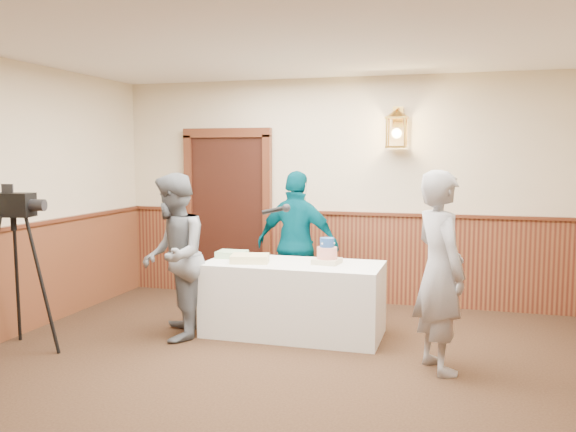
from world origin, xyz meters
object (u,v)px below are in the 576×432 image
at_px(tiered_cake, 327,254).
at_px(assistant_p, 297,245).
at_px(display_table, 293,299).
at_px(sheet_cake_green, 232,254).
at_px(tv_camera_rig, 16,281).
at_px(baker, 440,271).
at_px(sheet_cake_yellow, 250,258).
at_px(interviewer, 173,256).

xyz_separation_m(tiered_cake, assistant_p, (-0.48, 0.62, -0.02)).
bearing_deg(display_table, sheet_cake_green, 170.47).
distance_m(tiered_cake, tv_camera_rig, 2.98).
bearing_deg(sheet_cake_green, tiered_cake, -4.07).
relative_size(display_table, baker, 1.04).
distance_m(display_table, assistant_p, 0.82).
bearing_deg(display_table, sheet_cake_yellow, -167.91).
bearing_deg(sheet_cake_yellow, assistant_p, 68.69).
bearing_deg(interviewer, tv_camera_rig, -79.53).
height_order(tiered_cake, sheet_cake_green, tiered_cake).
relative_size(interviewer, tv_camera_rig, 1.11).
bearing_deg(tiered_cake, baker, -31.50).
xyz_separation_m(tiered_cake, sheet_cake_green, (-1.06, 0.08, -0.07)).
bearing_deg(assistant_p, display_table, 109.42).
height_order(display_table, tv_camera_rig, tv_camera_rig).
distance_m(sheet_cake_yellow, interviewer, 0.77).
xyz_separation_m(tiered_cake, sheet_cake_yellow, (-0.78, -0.14, -0.06)).
bearing_deg(tiered_cake, tv_camera_rig, -153.97).
relative_size(display_table, assistant_p, 1.08).
bearing_deg(assistant_p, baker, 148.30).
height_order(display_table, tiered_cake, tiered_cake).
xyz_separation_m(interviewer, baker, (2.60, -0.20, 0.03)).
distance_m(tiered_cake, interviewer, 1.54).
height_order(sheet_cake_green, assistant_p, assistant_p).
bearing_deg(sheet_cake_yellow, tv_camera_rig, -148.38).
distance_m(tiered_cake, sheet_cake_green, 1.06).
distance_m(display_table, tv_camera_rig, 2.67).
xyz_separation_m(sheet_cake_yellow, tv_camera_rig, (-1.89, -1.16, -0.12)).
relative_size(display_table, sheet_cake_green, 5.91).
bearing_deg(sheet_cake_green, sheet_cake_yellow, -37.33).
distance_m(display_table, tiered_cake, 0.59).
xyz_separation_m(sheet_cake_green, baker, (2.20, -0.77, 0.08)).
xyz_separation_m(tiered_cake, baker, (1.14, -0.70, 0.01)).
bearing_deg(baker, tiered_cake, 28.25).
relative_size(sheet_cake_green, assistant_p, 0.18).
bearing_deg(display_table, tiered_cake, 7.62).
relative_size(display_table, interviewer, 1.08).
bearing_deg(display_table, interviewer, -158.14).
bearing_deg(interviewer, sheet_cake_yellow, 94.19).
height_order(baker, tv_camera_rig, baker).
height_order(baker, assistant_p, baker).
bearing_deg(baker, interviewer, 55.33).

